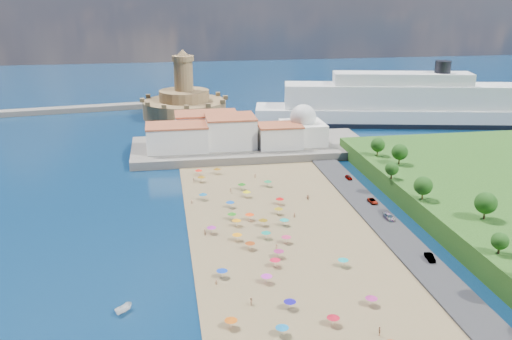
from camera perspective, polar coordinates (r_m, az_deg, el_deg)
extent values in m
plane|color=#071938|center=(150.41, 0.08, -5.88)|extent=(700.00, 700.00, 0.00)
cube|color=#59544C|center=(219.41, -0.54, 2.27)|extent=(90.00, 36.00, 3.00)
cube|color=#59544C|center=(251.06, -6.78, 4.09)|extent=(18.00, 70.00, 2.40)
cube|color=silver|center=(211.52, -7.90, 3.19)|extent=(22.00, 14.00, 9.00)
cube|color=silver|center=(214.62, -2.58, 3.83)|extent=(18.00, 16.00, 11.00)
cube|color=silver|center=(214.04, 2.36, 3.38)|extent=(16.00, 12.00, 8.00)
cube|color=silver|center=(225.57, -4.98, 4.35)|extent=(24.00, 14.00, 10.00)
cube|color=silver|center=(220.03, 4.70, 3.74)|extent=(16.00, 16.00, 8.00)
sphere|color=silver|center=(218.64, 4.74, 5.26)|extent=(10.00, 10.00, 10.00)
cylinder|color=silver|center=(217.84, 4.76, 6.24)|extent=(1.20, 1.20, 1.60)
cylinder|color=olive|center=(279.69, -7.14, 6.09)|extent=(40.00, 40.00, 8.00)
cylinder|color=olive|center=(278.45, -7.19, 7.40)|extent=(24.00, 24.00, 5.00)
cylinder|color=olive|center=(276.89, -7.27, 9.33)|extent=(9.00, 9.00, 14.00)
cylinder|color=olive|center=(275.80, -7.34, 11.02)|extent=(10.40, 10.40, 2.40)
cone|color=olive|center=(275.50, -7.36, 11.57)|extent=(6.00, 6.00, 3.00)
cube|color=black|center=(271.32, 14.10, 4.69)|extent=(133.92, 46.01, 2.13)
cube|color=white|center=(270.70, 14.15, 5.28)|extent=(132.86, 45.42, 7.90)
cube|color=white|center=(268.92, 14.29, 7.20)|extent=(106.36, 36.68, 10.53)
cube|color=white|center=(267.64, 14.42, 8.85)|extent=(62.66, 24.40, 5.27)
cylinder|color=black|center=(271.18, 18.19, 9.77)|extent=(7.02, 7.02, 5.27)
cylinder|color=gray|center=(151.32, 2.85, -5.23)|extent=(0.07, 0.07, 2.00)
cone|color=#10998B|center=(150.97, 2.85, -4.92)|extent=(2.50, 2.50, 0.60)
cylinder|color=gray|center=(143.67, 1.00, -6.52)|extent=(0.07, 0.07, 2.00)
cone|color=#0E8670|center=(143.30, 1.00, -6.20)|extent=(2.50, 2.50, 0.60)
cylinder|color=gray|center=(107.34, 2.62, -15.74)|extent=(0.07, 0.07, 2.00)
cone|color=#0D6AAC|center=(106.84, 2.63, -15.34)|extent=(2.50, 2.50, 0.60)
cylinder|color=gray|center=(163.21, -2.60, -3.46)|extent=(0.07, 0.07, 2.00)
cone|color=#0D49AE|center=(162.88, -2.60, -3.16)|extent=(2.50, 2.50, 0.60)
cylinder|color=gray|center=(123.67, 1.06, -10.82)|extent=(0.07, 0.07, 2.00)
cone|color=#CB2BC1|center=(123.24, 1.07, -10.45)|extent=(2.50, 2.50, 0.60)
cylinder|color=gray|center=(154.60, -0.64, -4.69)|extent=(0.07, 0.07, 2.00)
cone|color=#FC3F0B|center=(154.25, -0.65, -4.39)|extent=(2.50, 2.50, 0.60)
cylinder|color=gray|center=(191.64, -5.77, -0.24)|extent=(0.07, 0.07, 2.00)
cone|color=#FE1A0B|center=(191.36, -5.77, 0.01)|extent=(2.50, 2.50, 0.60)
cylinder|color=gray|center=(130.33, 1.92, -9.23)|extent=(0.07, 0.07, 2.00)
cone|color=red|center=(129.92, 1.92, -8.88)|extent=(2.50, 2.50, 0.60)
cylinder|color=gray|center=(134.37, 2.29, -8.35)|extent=(0.07, 0.07, 2.00)
cone|color=#99205D|center=(133.97, 2.30, -8.01)|extent=(2.50, 2.50, 0.60)
cylinder|color=gray|center=(192.52, -3.92, -0.11)|extent=(0.07, 0.07, 2.00)
cone|color=#7E500B|center=(192.25, -3.93, 0.15)|extent=(2.50, 2.50, 0.60)
cylinder|color=gray|center=(138.13, -0.59, -7.57)|extent=(0.07, 0.07, 2.00)
cone|color=#96360D|center=(137.75, -0.59, -7.23)|extent=(2.50, 2.50, 0.60)
cylinder|color=gray|center=(151.00, 0.71, -5.26)|extent=(0.07, 0.07, 2.00)
cone|color=#77580A|center=(150.65, 0.71, -4.95)|extent=(2.50, 2.50, 0.60)
cylinder|color=gray|center=(177.50, -1.43, -1.65)|extent=(0.07, 0.07, 2.00)
cone|color=#1A6912|center=(177.20, -1.44, -1.38)|extent=(2.50, 2.50, 0.60)
cylinder|color=gray|center=(171.03, -0.94, -2.42)|extent=(0.07, 0.07, 2.00)
cone|color=yellow|center=(170.72, -0.94, -2.14)|extent=(2.50, 2.50, 0.60)
cylinder|color=gray|center=(114.94, 3.40, -13.26)|extent=(0.07, 0.07, 2.00)
cone|color=#150B98|center=(114.48, 3.41, -12.88)|extent=(2.50, 2.50, 0.60)
cylinder|color=gray|center=(147.04, -4.46, -5.98)|extent=(0.07, 0.07, 2.00)
cone|color=#A22295|center=(146.67, -4.47, -5.66)|extent=(2.50, 2.50, 0.60)
cylinder|color=gray|center=(184.92, -5.49, -0.91)|extent=(0.07, 0.07, 2.00)
cone|color=#91620D|center=(184.63, -5.49, -0.65)|extent=(2.50, 2.50, 0.60)
cylinder|color=gray|center=(180.10, 1.19, -1.35)|extent=(0.07, 0.07, 2.00)
cone|color=#178346|center=(179.81, 1.19, -1.08)|extent=(2.50, 2.50, 0.60)
cylinder|color=gray|center=(110.85, 7.72, -14.70)|extent=(0.07, 0.07, 2.00)
cone|color=#B30E22|center=(110.37, 7.74, -14.30)|extent=(2.50, 2.50, 0.60)
cylinder|color=gray|center=(131.77, 8.70, -9.12)|extent=(0.07, 0.07, 2.00)
cone|color=#119E9F|center=(131.36, 8.72, -8.77)|extent=(2.50, 2.50, 0.60)
cylinder|color=gray|center=(118.06, 11.45, -12.71)|extent=(0.07, 0.07, 2.00)
cone|color=#A12273|center=(117.61, 11.48, -12.34)|extent=(2.50, 2.50, 0.60)
cylinder|color=gray|center=(165.65, 2.40, -3.12)|extent=(0.07, 0.07, 2.00)
cone|color=red|center=(165.33, 2.40, -2.83)|extent=(2.50, 2.50, 0.60)
cylinder|color=gray|center=(155.03, -2.42, -4.64)|extent=(0.07, 0.07, 2.00)
cone|color=#217C16|center=(154.69, -2.43, -4.33)|extent=(2.50, 2.50, 0.60)
cylinder|color=gray|center=(125.99, -3.41, -10.27)|extent=(0.07, 0.07, 2.00)
cone|color=#0D35AF|center=(125.57, -3.42, -9.91)|extent=(2.50, 2.50, 0.60)
cylinder|color=gray|center=(158.49, 2.26, -4.12)|extent=(0.07, 0.07, 2.00)
cone|color=#9E840E|center=(158.15, 2.27, -3.82)|extent=(2.50, 2.50, 0.60)
cylinder|color=gray|center=(141.57, 3.04, -6.94)|extent=(0.07, 0.07, 2.00)
cone|color=#C62A5A|center=(141.19, 3.05, -6.61)|extent=(2.50, 2.50, 0.60)
cylinder|color=gray|center=(109.31, -2.52, -15.05)|extent=(0.07, 0.07, 2.00)
cone|color=#D3550B|center=(108.82, -2.53, -14.65)|extent=(2.50, 2.50, 0.60)
cylinder|color=gray|center=(142.65, -1.90, -6.72)|extent=(0.07, 0.07, 2.00)
cone|color=orange|center=(142.28, -1.90, -6.39)|extent=(2.50, 2.50, 0.60)
cylinder|color=gray|center=(150.91, -1.96, -5.29)|extent=(0.07, 0.07, 2.00)
cone|color=orange|center=(150.56, -1.96, -4.97)|extent=(2.50, 2.50, 0.60)
cylinder|color=gray|center=(169.71, -5.32, -2.66)|extent=(0.07, 0.07, 2.00)
cone|color=#0F588B|center=(169.40, -5.33, -2.38)|extent=(2.50, 2.50, 0.60)
imported|color=tan|center=(137.51, 2.08, -7.74)|extent=(0.65, 0.95, 1.86)
imported|color=tan|center=(109.54, 12.24, -15.46)|extent=(0.58, 1.13, 1.86)
imported|color=tan|center=(156.16, 3.88, -4.54)|extent=(0.66, 0.44, 1.81)
imported|color=tan|center=(123.01, -3.98, -11.13)|extent=(0.68, 0.54, 1.62)
imported|color=tan|center=(166.10, -6.43, -3.25)|extent=(1.05, 0.66, 1.57)
imported|color=tan|center=(184.50, -6.24, -1.02)|extent=(0.54, 1.10, 1.81)
imported|color=tan|center=(174.48, -2.56, -2.08)|extent=(0.85, 0.95, 1.63)
imported|color=tan|center=(116.05, -0.48, -12.98)|extent=(1.01, 1.66, 1.70)
imported|color=tan|center=(187.01, -0.08, -0.63)|extent=(1.11, 1.38, 1.87)
imported|color=tan|center=(146.15, -5.16, -6.22)|extent=(1.04, 1.06, 1.72)
imported|color=tan|center=(169.29, 5.21, -2.74)|extent=(1.75, 0.62, 1.86)
imported|color=white|center=(116.93, -13.12, -13.41)|extent=(4.04, 4.15, 1.62)
imported|color=gray|center=(168.88, 11.59, -3.05)|extent=(2.24, 4.44, 1.20)
imported|color=gray|center=(158.33, 13.16, -4.58)|extent=(2.26, 4.81, 1.36)
imported|color=gray|center=(188.08, 9.26, -0.72)|extent=(1.66, 3.70, 1.23)
imported|color=gray|center=(138.21, 17.00, -8.34)|extent=(1.87, 4.29, 1.37)
cylinder|color=#382314|center=(133.69, 23.12, -7.28)|extent=(0.50, 0.50, 2.11)
sphere|color=#14380F|center=(132.94, 23.22, -6.54)|extent=(3.79, 3.79, 3.79)
cylinder|color=#382314|center=(151.16, 21.88, -4.04)|extent=(0.50, 0.50, 3.04)
sphere|color=#14380F|center=(150.22, 22.00, -3.07)|extent=(5.48, 5.48, 5.48)
cylinder|color=#382314|center=(159.38, 16.30, -2.36)|extent=(0.50, 0.50, 2.82)
sphere|color=#14380F|center=(158.55, 16.38, -1.51)|extent=(5.07, 5.07, 5.07)
cylinder|color=#382314|center=(174.21, 13.38, -0.49)|extent=(0.50, 0.50, 2.25)
sphere|color=#14380F|center=(173.60, 13.43, 0.14)|extent=(4.05, 4.05, 4.05)
cylinder|color=#382314|center=(189.02, 14.12, 1.01)|extent=(0.50, 0.50, 2.91)
sphere|color=#14380F|center=(188.29, 14.18, 1.77)|extent=(5.24, 5.24, 5.24)
cylinder|color=#382314|center=(197.06, 12.05, 1.81)|extent=(0.50, 0.50, 2.68)
sphere|color=#14380F|center=(196.42, 12.09, 2.48)|extent=(4.82, 4.82, 4.82)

